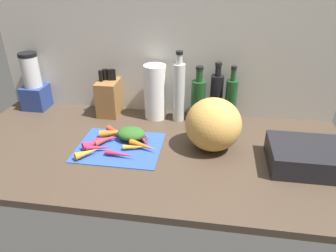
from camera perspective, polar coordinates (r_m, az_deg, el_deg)
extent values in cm
cube|color=#47382B|center=(135.07, -3.18, -4.51)|extent=(170.00, 80.00, 3.00)
cube|color=#BCB7AD|center=(157.06, -0.64, 12.93)|extent=(170.00, 3.00, 60.00)
cube|color=#2D51B7|center=(135.46, -8.90, -3.79)|extent=(35.88, 28.85, 0.80)
cone|color=#B2264C|center=(133.29, -12.59, -3.91)|extent=(10.52, 4.26, 2.52)
cone|color=red|center=(141.94, -9.06, -1.38)|extent=(14.27, 11.25, 2.70)
cone|color=#B2264C|center=(138.78, -10.97, -2.33)|extent=(10.94, 7.24, 2.55)
cone|color=orange|center=(130.58, -14.61, -4.75)|extent=(9.57, 9.27, 3.10)
cone|color=red|center=(135.41, -4.25, -2.79)|extent=(8.30, 9.29, 2.09)
cone|color=#B2264C|center=(136.26, -13.17, -3.00)|extent=(10.59, 10.16, 3.38)
cone|color=orange|center=(131.66, -6.01, -3.86)|extent=(10.47, 3.92, 2.11)
cone|color=red|center=(140.02, -4.39, -1.60)|extent=(9.31, 9.97, 2.39)
cone|color=#B2264C|center=(127.60, -8.73, -5.15)|extent=(13.13, 3.91, 2.26)
cone|color=orange|center=(142.48, -9.22, -1.14)|extent=(16.27, 8.59, 3.26)
cone|color=red|center=(137.98, -11.44, -2.51)|extent=(9.01, 10.24, 2.83)
cone|color=orange|center=(131.46, -4.48, -3.65)|extent=(13.49, 7.54, 2.81)
ellipsoid|color=#2D6023|center=(138.36, -6.78, -1.41)|extent=(12.70, 9.77, 5.37)
ellipsoid|color=gold|center=(129.60, 8.30, 0.27)|extent=(23.36, 21.87, 22.64)
cube|color=brown|center=(163.50, -10.66, 5.27)|extent=(10.36, 16.10, 17.99)
cylinder|color=black|center=(158.95, -12.27, 8.98)|extent=(2.01, 2.01, 5.50)
cylinder|color=black|center=(160.54, -11.59, 9.25)|extent=(2.13, 2.13, 5.50)
cylinder|color=black|center=(160.55, -11.12, 9.29)|extent=(1.67, 1.67, 5.50)
cylinder|color=black|center=(159.55, -10.78, 9.20)|extent=(1.70, 1.70, 5.50)
cylinder|color=black|center=(159.64, -10.31, 9.26)|extent=(2.18, 2.18, 5.50)
cylinder|color=black|center=(159.44, -9.87, 9.27)|extent=(1.63, 1.63, 5.50)
cube|color=navy|center=(182.21, -23.06, 4.93)|extent=(12.08, 12.08, 12.43)
cylinder|color=silver|center=(177.61, -23.92, 9.13)|extent=(9.06, 9.06, 16.02)
cylinder|color=black|center=(175.26, -24.49, 11.86)|extent=(9.24, 9.24, 1.80)
cylinder|color=white|center=(154.44, -2.37, 6.24)|extent=(10.79, 10.79, 27.36)
cylinder|color=silver|center=(151.46, 2.00, 6.09)|extent=(5.84, 5.84, 28.79)
cylinder|color=silver|center=(145.99, 2.11, 12.15)|extent=(2.90, 2.90, 4.53)
cylinder|color=black|center=(145.18, 2.13, 13.32)|extent=(3.33, 3.33, 1.60)
cylinder|color=#19421E|center=(153.36, 5.54, 4.59)|extent=(6.90, 6.90, 20.58)
cylinder|color=#19421E|center=(148.61, 5.78, 9.23)|extent=(3.18, 3.18, 5.68)
cylinder|color=black|center=(147.47, 5.85, 10.57)|extent=(3.66, 3.66, 1.60)
cylinder|color=black|center=(155.05, 8.81, 5.12)|extent=(6.22, 6.22, 22.88)
cylinder|color=black|center=(150.22, 9.20, 9.99)|extent=(2.82, 2.82, 4.90)
cylinder|color=black|center=(149.25, 9.30, 11.18)|extent=(3.24, 3.24, 1.60)
cylinder|color=#19421E|center=(154.07, 11.43, 4.43)|extent=(5.63, 5.63, 21.44)
cylinder|color=#19421E|center=(149.29, 11.92, 9.15)|extent=(2.31, 2.31, 5.40)
cylinder|color=black|center=(148.22, 12.05, 10.42)|extent=(2.66, 2.66, 1.60)
cube|color=black|center=(131.57, 23.87, -5.13)|extent=(27.35, 23.02, 8.80)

